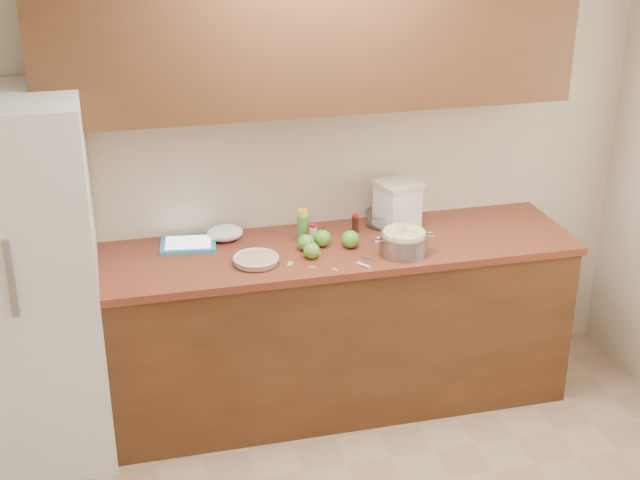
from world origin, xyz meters
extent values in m
plane|color=beige|center=(0.00, 1.80, 1.30)|extent=(3.60, 0.00, 3.60)
cube|color=#5C3319|center=(0.00, 1.48, 0.44)|extent=(2.60, 0.65, 0.88)
cube|color=brown|center=(0.00, 1.48, 0.90)|extent=(2.64, 0.68, 0.04)
cube|color=#522D19|center=(0.00, 1.63, 1.95)|extent=(2.60, 0.34, 0.70)
cube|color=white|center=(-1.44, 1.44, 0.90)|extent=(0.70, 0.70, 1.80)
cylinder|color=silver|center=(-0.34, 1.36, 0.94)|extent=(0.23, 0.23, 0.03)
cylinder|color=#D6B487|center=(-0.34, 1.36, 0.94)|extent=(0.21, 0.21, 0.03)
torus|color=#D6B487|center=(-0.34, 1.36, 0.95)|extent=(0.23, 0.23, 0.02)
cylinder|color=gray|center=(0.39, 1.29, 0.97)|extent=(0.24, 0.24, 0.10)
torus|color=gray|center=(0.25, 1.29, 1.01)|extent=(0.06, 0.06, 0.01)
torus|color=gray|center=(0.52, 1.29, 1.01)|extent=(0.06, 0.06, 0.01)
cylinder|color=beige|center=(0.39, 1.29, 0.99)|extent=(0.21, 0.21, 0.11)
cube|color=white|center=(0.47, 1.64, 1.04)|extent=(0.24, 0.24, 0.23)
cube|color=beige|center=(0.47, 1.64, 1.16)|extent=(0.25, 0.25, 0.02)
cube|color=#2999C6|center=(-0.64, 1.65, 0.93)|extent=(0.30, 0.25, 0.02)
cube|color=white|center=(-0.64, 1.65, 0.94)|extent=(0.25, 0.20, 0.00)
cube|color=gray|center=(0.20, 1.26, 0.92)|extent=(0.06, 0.08, 0.00)
cylinder|color=white|center=(0.15, 1.20, 0.93)|extent=(0.05, 0.07, 0.01)
cylinder|color=#4C8C38|center=(-0.06, 1.58, 0.99)|extent=(0.06, 0.06, 0.14)
cylinder|color=yellow|center=(-0.06, 1.58, 1.07)|extent=(0.05, 0.05, 0.03)
cylinder|color=beige|center=(-0.01, 1.55, 0.96)|extent=(0.04, 0.04, 0.08)
cylinder|color=red|center=(-0.01, 1.55, 1.01)|extent=(0.03, 0.03, 0.02)
cylinder|color=black|center=(0.23, 1.61, 0.96)|extent=(0.04, 0.04, 0.09)
cylinder|color=red|center=(0.23, 1.61, 1.02)|extent=(0.03, 0.03, 0.02)
cylinder|color=silver|center=(0.41, 1.67, 0.96)|extent=(0.19, 0.19, 0.07)
torus|color=silver|center=(0.41, 1.67, 0.99)|extent=(0.21, 0.21, 0.01)
ellipsoid|color=white|center=(-0.45, 1.68, 0.96)|extent=(0.21, 0.18, 0.08)
sphere|color=#54A130|center=(-0.07, 1.45, 0.96)|extent=(0.08, 0.08, 0.08)
cylinder|color=#3F2D19|center=(-0.07, 1.45, 1.01)|extent=(0.01, 0.01, 0.01)
sphere|color=#54A130|center=(0.02, 1.48, 0.96)|extent=(0.09, 0.09, 0.09)
cylinder|color=#3F2D19|center=(0.02, 1.48, 1.01)|extent=(0.01, 0.01, 0.01)
sphere|color=#54A130|center=(-0.07, 1.35, 0.96)|extent=(0.08, 0.08, 0.08)
cylinder|color=#3F2D19|center=(-0.07, 1.35, 1.01)|extent=(0.01, 0.01, 0.01)
sphere|color=#54A130|center=(0.15, 1.43, 0.97)|extent=(0.09, 0.09, 0.09)
cylinder|color=#3F2D19|center=(0.15, 1.43, 1.02)|extent=(0.01, 0.01, 0.01)
cube|color=#8EB357|center=(-0.02, 1.41, 0.92)|extent=(0.02, 0.04, 0.00)
cube|color=#8EB357|center=(-0.03, 1.43, 0.92)|extent=(0.04, 0.05, 0.00)
cube|color=#8EB357|center=(-0.09, 1.25, 0.92)|extent=(0.04, 0.02, 0.00)
cube|color=#8EB357|center=(-0.19, 1.31, 0.92)|extent=(0.04, 0.05, 0.00)
cube|color=#8EB357|center=(0.01, 1.20, 0.92)|extent=(0.03, 0.04, 0.00)
camera|label=1|loc=(-0.98, -2.52, 2.76)|focal=50.00mm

